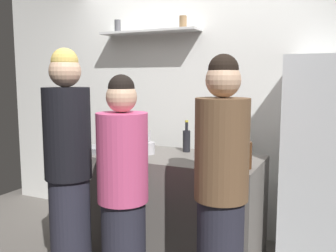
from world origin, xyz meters
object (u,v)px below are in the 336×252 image
object	(u,v)px
person_blonde	(69,171)
wine_bottle_green_glass	(211,142)
baking_pan	(104,150)
person_brown_jacket	(221,192)
wine_bottle_amber_glass	(246,154)
water_bottle_plastic	(207,140)
refrigerator	(327,166)
utensil_holder	(149,148)
person_pink_top	(123,196)
wine_bottle_dark_glass	(187,140)

from	to	relation	value
person_blonde	wine_bottle_green_glass	bearing A→B (deg)	-0.60
baking_pan	wine_bottle_green_glass	size ratio (longest dim) A/B	1.13
person_brown_jacket	person_blonde	distance (m)	1.13
wine_bottle_green_glass	wine_bottle_amber_glass	size ratio (longest dim) A/B	1.01
water_bottle_plastic	refrigerator	bearing A→B (deg)	3.82
utensil_holder	person_brown_jacket	distance (m)	1.03
utensil_holder	wine_bottle_amber_glass	world-z (taller)	wine_bottle_amber_glass
wine_bottle_green_glass	person_blonde	xyz separation A→B (m)	(-0.79, -0.90, -0.14)
refrigerator	person_brown_jacket	xyz separation A→B (m)	(-0.57, -0.97, -0.02)
refrigerator	person_pink_top	distance (m)	1.65
baking_pan	person_blonde	xyz separation A→B (m)	(0.08, -0.57, -0.05)
baking_pan	water_bottle_plastic	xyz separation A→B (m)	(0.80, 0.44, 0.08)
refrigerator	baking_pan	distance (m)	1.86
wine_bottle_green_glass	baking_pan	bearing A→B (deg)	-158.94
wine_bottle_amber_glass	utensil_holder	bearing A→B (deg)	170.17
baking_pan	water_bottle_plastic	distance (m)	0.91
refrigerator	wine_bottle_dark_glass	world-z (taller)	refrigerator
utensil_holder	person_pink_top	xyz separation A→B (m)	(0.21, -0.74, -0.18)
baking_pan	person_blonde	world-z (taller)	person_blonde
wine_bottle_dark_glass	water_bottle_plastic	distance (m)	0.18
person_pink_top	person_brown_jacket	world-z (taller)	person_brown_jacket
wine_bottle_dark_glass	utensil_holder	bearing A→B (deg)	-138.74
wine_bottle_dark_glass	person_blonde	distance (m)	1.08
wine_bottle_dark_glass	person_brown_jacket	distance (m)	1.01
refrigerator	baking_pan	xyz separation A→B (m)	(-1.78, -0.51, 0.07)
utensil_holder	wine_bottle_green_glass	bearing A→B (deg)	22.71
baking_pan	water_bottle_plastic	size ratio (longest dim) A/B	1.43
wine_bottle_green_glass	wine_bottle_dark_glass	distance (m)	0.24
refrigerator	wine_bottle_dark_glass	distance (m)	1.17
person_brown_jacket	person_pink_top	bearing A→B (deg)	-119.34
refrigerator	person_blonde	distance (m)	2.01
refrigerator	water_bottle_plastic	size ratio (longest dim) A/B	7.31
wine_bottle_amber_glass	person_brown_jacket	bearing A→B (deg)	-96.96
wine_bottle_green_glass	utensil_holder	bearing A→B (deg)	-157.29
wine_bottle_green_glass	water_bottle_plastic	world-z (taller)	wine_bottle_green_glass
baking_pan	person_brown_jacket	distance (m)	1.30
wine_bottle_amber_glass	water_bottle_plastic	xyz separation A→B (m)	(-0.47, 0.47, -0.01)
refrigerator	person_brown_jacket	bearing A→B (deg)	-120.70
person_brown_jacket	water_bottle_plastic	bearing A→B (deg)	161.51
refrigerator	person_brown_jacket	distance (m)	1.12
wine_bottle_amber_glass	person_brown_jacket	distance (m)	0.47
baking_pan	water_bottle_plastic	world-z (taller)	water_bottle_plastic
refrigerator	wine_bottle_amber_glass	bearing A→B (deg)	-134.18
water_bottle_plastic	person_brown_jacket	world-z (taller)	person_brown_jacket
utensil_holder	wine_bottle_green_glass	world-z (taller)	wine_bottle_green_glass
utensil_holder	person_blonde	bearing A→B (deg)	-112.69
baking_pan	person_brown_jacket	bearing A→B (deg)	-20.63
wine_bottle_amber_glass	person_brown_jacket	size ratio (longest dim) A/B	0.17
utensil_holder	water_bottle_plastic	xyz separation A→B (m)	(0.42, 0.32, 0.05)
utensil_holder	person_brown_jacket	xyz separation A→B (m)	(0.84, -0.58, -0.11)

